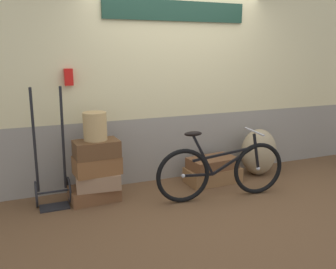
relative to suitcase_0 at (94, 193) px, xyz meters
The scene contains 12 objects.
ground 1.33m from the suitcase_0, 16.47° to the right, with size 10.10×5.20×0.06m, color brown.
station_building 1.92m from the suitcase_0, 20.20° to the left, with size 8.10×0.74×2.86m.
suitcase_0 is the anchor object (origin of this frame).
suitcase_1 0.19m from the suitcase_0, 50.87° to the right, with size 0.52×0.33×0.18m, color #937051.
suitcase_2 0.38m from the suitcase_0, 47.00° to the right, with size 0.54×0.33×0.21m, color brown.
suitcase_3 0.58m from the suitcase_0, 52.42° to the right, with size 0.52×0.32×0.20m, color brown.
suitcase_4 1.66m from the suitcase_0, ahead, with size 0.74×0.41×0.20m, color olive.
suitcase_5 1.65m from the suitcase_0, ahead, with size 0.65×0.38×0.15m, color brown.
wicker_basket 0.85m from the suitcase_0, 30.66° to the right, with size 0.28×0.28×0.33m, color tan.
luggage_trolley 0.54m from the suitcase_0, behind, with size 0.40×0.38×1.41m.
burlap_sack 2.45m from the suitcase_0, ahead, with size 0.53×0.45×0.68m, color #9E8966.
bicycle 1.59m from the suitcase_0, 19.58° to the right, with size 1.67×0.46×0.88m.
Camera 1 is at (-2.01, -3.82, 1.80)m, focal length 38.67 mm.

